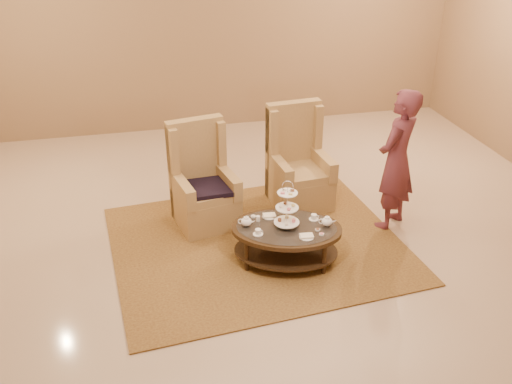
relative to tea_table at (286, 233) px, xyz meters
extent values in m
plane|color=#C4AB92|center=(-0.20, 0.04, -0.34)|extent=(8.00, 8.00, 0.00)
cube|color=white|center=(-0.20, 0.04, -0.34)|extent=(8.00, 8.00, 0.02)
cube|color=#947350|center=(-0.20, 4.04, 1.41)|extent=(8.00, 0.04, 3.50)
cube|color=olive|center=(-0.22, 0.37, -0.34)|extent=(3.29, 2.82, 0.02)
cylinder|color=black|center=(-0.43, -0.08, -0.16)|extent=(0.06, 0.06, 0.37)
cylinder|color=black|center=(0.31, -0.31, -0.16)|extent=(0.06, 0.06, 0.37)
cylinder|color=black|center=(-0.31, 0.31, -0.16)|extent=(0.06, 0.06, 0.37)
cylinder|color=black|center=(0.43, 0.08, -0.16)|extent=(0.06, 0.06, 0.37)
cylinder|color=silver|center=(0.00, 0.00, 0.31)|extent=(0.01, 0.01, 0.46)
torus|color=silver|center=(0.00, 0.00, 0.54)|extent=(0.12, 0.04, 0.12)
cylinder|color=white|center=(0.00, 0.00, 0.13)|extent=(0.33, 0.33, 0.01)
cylinder|color=white|center=(0.00, 0.00, 0.30)|extent=(0.29, 0.29, 0.01)
cylinder|color=white|center=(0.00, 0.00, 0.47)|extent=(0.26, 0.26, 0.01)
cylinder|color=#DC717C|center=(0.07, -0.02, 0.15)|extent=(0.05, 0.05, 0.03)
cylinder|color=tan|center=(0.02, 0.07, 0.15)|extent=(0.05, 0.05, 0.03)
cylinder|color=brown|center=(-0.07, 0.02, 0.15)|extent=(0.05, 0.05, 0.03)
cylinder|color=beige|center=(-0.02, -0.07, 0.15)|extent=(0.05, 0.05, 0.03)
ellipsoid|color=tan|center=(0.06, 0.00, 0.32)|extent=(0.05, 0.05, 0.03)
ellipsoid|color=brown|center=(0.00, 0.06, 0.32)|extent=(0.05, 0.05, 0.03)
ellipsoid|color=beige|center=(-0.06, 0.00, 0.32)|extent=(0.05, 0.05, 0.03)
ellipsoid|color=#DC717C|center=(0.00, -0.06, 0.32)|extent=(0.05, 0.05, 0.03)
cube|color=brown|center=(0.05, 0.02, 0.48)|extent=(0.05, 0.04, 0.02)
cube|color=beige|center=(-0.02, 0.05, 0.48)|extent=(0.05, 0.04, 0.02)
cube|color=#DC717C|center=(-0.05, -0.02, 0.48)|extent=(0.05, 0.04, 0.02)
cube|color=tan|center=(0.02, -0.05, 0.48)|extent=(0.05, 0.04, 0.02)
ellipsoid|color=white|center=(-0.40, 0.10, 0.13)|extent=(0.14, 0.14, 0.09)
cylinder|color=white|center=(-0.40, 0.10, 0.18)|extent=(0.07, 0.07, 0.01)
sphere|color=white|center=(-0.40, 0.10, 0.19)|extent=(0.02, 0.02, 0.02)
cone|color=white|center=(-0.33, 0.08, 0.13)|extent=(0.07, 0.04, 0.05)
torus|color=white|center=(-0.45, 0.12, 0.13)|extent=(0.06, 0.03, 0.06)
ellipsoid|color=white|center=(0.40, -0.08, 0.13)|extent=(0.14, 0.14, 0.09)
cylinder|color=white|center=(0.40, -0.08, 0.18)|extent=(0.07, 0.07, 0.01)
sphere|color=white|center=(0.40, -0.08, 0.19)|extent=(0.02, 0.02, 0.02)
cone|color=white|center=(0.47, -0.10, 0.13)|extent=(0.07, 0.04, 0.05)
torus|color=white|center=(0.35, -0.06, 0.13)|extent=(0.06, 0.03, 0.06)
cylinder|color=white|center=(-0.32, -0.08, 0.08)|extent=(0.13, 0.13, 0.01)
cylinder|color=white|center=(-0.32, -0.08, 0.11)|extent=(0.07, 0.07, 0.05)
torus|color=white|center=(-0.28, -0.09, 0.11)|extent=(0.03, 0.02, 0.03)
cylinder|color=white|center=(0.32, 0.08, 0.08)|extent=(0.13, 0.13, 0.01)
cylinder|color=white|center=(0.32, 0.08, 0.11)|extent=(0.07, 0.07, 0.05)
torus|color=white|center=(0.35, 0.07, 0.11)|extent=(0.03, 0.02, 0.03)
cylinder|color=white|center=(-0.12, 0.23, 0.08)|extent=(0.19, 0.19, 0.01)
cube|color=#F4E8CE|center=(-0.12, 0.23, 0.10)|extent=(0.14, 0.10, 0.02)
cylinder|color=white|center=(0.14, -0.24, 0.08)|extent=(0.19, 0.19, 0.01)
cube|color=#F4E8CE|center=(0.14, -0.24, 0.10)|extent=(0.14, 0.10, 0.02)
cylinder|color=white|center=(-0.26, 0.18, 0.11)|extent=(0.05, 0.05, 0.06)
cylinder|color=white|center=(0.30, -0.23, 0.09)|extent=(0.07, 0.07, 0.01)
cylinder|color=#DC717C|center=(0.30, -0.23, 0.10)|extent=(0.05, 0.05, 0.01)
cylinder|color=white|center=(0.29, -0.14, 0.09)|extent=(0.07, 0.07, 0.01)
cylinder|color=brown|center=(0.29, -0.14, 0.10)|extent=(0.05, 0.05, 0.01)
cylinder|color=white|center=(-0.29, 0.26, 0.09)|extent=(0.07, 0.07, 0.01)
cylinder|color=beige|center=(-0.29, 0.26, 0.10)|extent=(0.05, 0.05, 0.01)
cube|color=tan|center=(-0.70, 0.94, -0.15)|extent=(0.77, 0.77, 0.39)
cube|color=tan|center=(-0.69, 0.89, 0.09)|extent=(0.65, 0.65, 0.09)
cube|color=tan|center=(-0.75, 1.20, 0.26)|extent=(0.66, 0.26, 1.21)
cube|color=tan|center=(-1.01, 1.11, 0.54)|extent=(0.13, 0.22, 0.56)
cube|color=tan|center=(-0.47, 1.22, 0.54)|extent=(0.13, 0.22, 0.56)
cube|color=tan|center=(-0.95, 0.84, 0.17)|extent=(0.23, 0.60, 0.24)
cube|color=tan|center=(-0.42, 0.95, 0.17)|extent=(0.23, 0.60, 0.24)
cube|color=black|center=(-0.68, 0.86, 0.16)|extent=(0.54, 0.49, 0.06)
cube|color=tan|center=(0.49, 1.15, -0.14)|extent=(0.73, 0.73, 0.40)
cube|color=tan|center=(0.50, 1.10, 0.10)|extent=(0.62, 0.62, 0.10)
cube|color=tan|center=(0.47, 1.42, 0.27)|extent=(0.68, 0.20, 1.24)
cube|color=tan|center=(0.19, 1.36, 0.56)|extent=(0.11, 0.22, 0.57)
cube|color=tan|center=(0.76, 1.41, 0.56)|extent=(0.11, 0.22, 0.57)
cube|color=tan|center=(0.22, 1.07, 0.18)|extent=(0.17, 0.61, 0.25)
cube|color=tan|center=(0.77, 1.13, 0.18)|extent=(0.17, 0.61, 0.25)
imported|color=brown|center=(1.38, 0.46, 0.47)|extent=(0.71, 0.67, 1.63)
camera|label=1|loc=(-1.41, -4.75, 3.11)|focal=40.00mm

